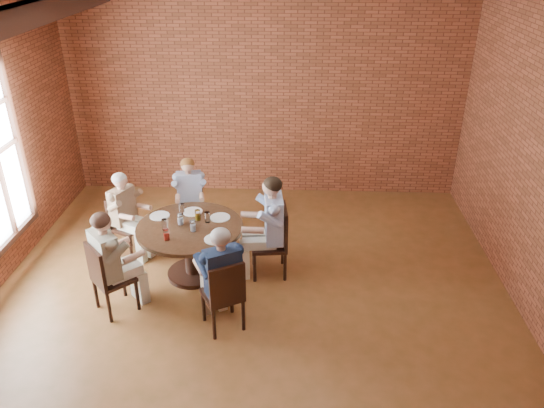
{
  "coord_description": "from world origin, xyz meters",
  "views": [
    {
      "loc": [
        0.51,
        -4.99,
        4.07
      ],
      "look_at": [
        0.23,
        1.0,
        0.99
      ],
      "focal_mm": 35.0,
      "sensor_mm": 36.0,
      "label": 1
    }
  ],
  "objects_px": {
    "chair_b": "(191,204)",
    "diner_e": "(221,279)",
    "chair_e": "(225,294)",
    "diner_a": "(269,227)",
    "chair_c": "(124,223)",
    "diner_d": "(111,263)",
    "smartphone": "(219,235)",
    "dining_table": "(191,241)",
    "chair_d": "(107,276)",
    "chair_a": "(276,238)",
    "diner_b": "(190,199)",
    "diner_c": "(127,215)"
  },
  "relations": [
    {
      "from": "diner_d",
      "to": "smartphone",
      "type": "relative_size",
      "value": 10.26
    },
    {
      "from": "chair_d",
      "to": "smartphone",
      "type": "xyz_separation_m",
      "value": [
        1.25,
        0.57,
        0.25
      ]
    },
    {
      "from": "chair_a",
      "to": "diner_a",
      "type": "height_order",
      "value": "diner_a"
    },
    {
      "from": "diner_c",
      "to": "chair_e",
      "type": "xyz_separation_m",
      "value": [
        1.54,
        -1.54,
        -0.12
      ]
    },
    {
      "from": "diner_e",
      "to": "diner_b",
      "type": "bearing_deg",
      "value": -98.59
    },
    {
      "from": "chair_b",
      "to": "diner_d",
      "type": "relative_size",
      "value": 0.67
    },
    {
      "from": "diner_b",
      "to": "diner_c",
      "type": "xyz_separation_m",
      "value": [
        -0.77,
        -0.56,
        0.01
      ]
    },
    {
      "from": "dining_table",
      "to": "smartphone",
      "type": "distance_m",
      "value": 0.52
    },
    {
      "from": "chair_c",
      "to": "smartphone",
      "type": "bearing_deg",
      "value": -90.64
    },
    {
      "from": "chair_c",
      "to": "diner_d",
      "type": "bearing_deg",
      "value": -142.35
    },
    {
      "from": "chair_c",
      "to": "chair_a",
      "type": "bearing_deg",
      "value": -73.98
    },
    {
      "from": "diner_a",
      "to": "diner_b",
      "type": "xyz_separation_m",
      "value": [
        -1.2,
        0.93,
        -0.08
      ]
    },
    {
      "from": "diner_c",
      "to": "chair_b",
      "type": "bearing_deg",
      "value": -24.13
    },
    {
      "from": "chair_a",
      "to": "chair_e",
      "type": "bearing_deg",
      "value": -30.38
    },
    {
      "from": "chair_c",
      "to": "chair_d",
      "type": "relative_size",
      "value": 0.95
    },
    {
      "from": "dining_table",
      "to": "chair_d",
      "type": "height_order",
      "value": "chair_d"
    },
    {
      "from": "dining_table",
      "to": "diner_b",
      "type": "bearing_deg",
      "value": 100.65
    },
    {
      "from": "diner_b",
      "to": "chair_c",
      "type": "xyz_separation_m",
      "value": [
        -0.84,
        -0.53,
        -0.13
      ]
    },
    {
      "from": "dining_table",
      "to": "diner_a",
      "type": "bearing_deg",
      "value": 6.42
    },
    {
      "from": "chair_e",
      "to": "diner_e",
      "type": "bearing_deg",
      "value": -90.0
    },
    {
      "from": "diner_d",
      "to": "smartphone",
      "type": "xyz_separation_m",
      "value": [
        1.19,
        0.52,
        0.09
      ]
    },
    {
      "from": "chair_d",
      "to": "diner_e",
      "type": "distance_m",
      "value": 1.4
    },
    {
      "from": "dining_table",
      "to": "chair_b",
      "type": "xyz_separation_m",
      "value": [
        -0.21,
        1.11,
        -0.05
      ]
    },
    {
      "from": "chair_d",
      "to": "chair_e",
      "type": "height_order",
      "value": "chair_d"
    },
    {
      "from": "diner_e",
      "to": "diner_d",
      "type": "bearing_deg",
      "value": -38.99
    },
    {
      "from": "chair_b",
      "to": "smartphone",
      "type": "xyz_separation_m",
      "value": [
        0.62,
        -1.33,
        0.27
      ]
    },
    {
      "from": "chair_d",
      "to": "diner_b",
      "type": "bearing_deg",
      "value": -62.8
    },
    {
      "from": "dining_table",
      "to": "chair_b",
      "type": "distance_m",
      "value": 1.13
    },
    {
      "from": "diner_b",
      "to": "diner_c",
      "type": "bearing_deg",
      "value": -154.86
    },
    {
      "from": "dining_table",
      "to": "chair_a",
      "type": "bearing_deg",
      "value": 6.42
    },
    {
      "from": "chair_b",
      "to": "chair_c",
      "type": "bearing_deg",
      "value": -154.86
    },
    {
      "from": "diner_b",
      "to": "chair_c",
      "type": "relative_size",
      "value": 1.39
    },
    {
      "from": "chair_a",
      "to": "diner_d",
      "type": "height_order",
      "value": "diner_d"
    },
    {
      "from": "dining_table",
      "to": "diner_e",
      "type": "relative_size",
      "value": 1.04
    },
    {
      "from": "chair_b",
      "to": "diner_e",
      "type": "xyz_separation_m",
      "value": [
        0.74,
        -2.1,
        0.17
      ]
    },
    {
      "from": "diner_c",
      "to": "chair_d",
      "type": "xyz_separation_m",
      "value": [
        0.12,
        -1.28,
        -0.11
      ]
    },
    {
      "from": "chair_b",
      "to": "diner_d",
      "type": "bearing_deg",
      "value": -117.97
    },
    {
      "from": "chair_b",
      "to": "diner_e",
      "type": "height_order",
      "value": "diner_e"
    },
    {
      "from": "diner_b",
      "to": "diner_a",
      "type": "bearing_deg",
      "value": -48.34
    },
    {
      "from": "diner_a",
      "to": "chair_c",
      "type": "bearing_deg",
      "value": -107.52
    },
    {
      "from": "diner_d",
      "to": "diner_a",
      "type": "bearing_deg",
      "value": -107.82
    },
    {
      "from": "dining_table",
      "to": "diner_d",
      "type": "distance_m",
      "value": 1.09
    },
    {
      "from": "diner_d",
      "to": "chair_d",
      "type": "bearing_deg",
      "value": 90.0
    },
    {
      "from": "diner_c",
      "to": "diner_d",
      "type": "distance_m",
      "value": 1.24
    },
    {
      "from": "diner_e",
      "to": "diner_c",
      "type": "bearing_deg",
      "value": -72.68
    },
    {
      "from": "diner_a",
      "to": "chair_e",
      "type": "bearing_deg",
      "value": -26.67
    },
    {
      "from": "diner_a",
      "to": "chair_d",
      "type": "xyz_separation_m",
      "value": [
        -1.85,
        -0.91,
        -0.19
      ]
    },
    {
      "from": "dining_table",
      "to": "chair_b",
      "type": "relative_size",
      "value": 1.55
    },
    {
      "from": "chair_a",
      "to": "smartphone",
      "type": "distance_m",
      "value": 0.8
    },
    {
      "from": "chair_d",
      "to": "chair_b",
      "type": "bearing_deg",
      "value": -61.79
    }
  ]
}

